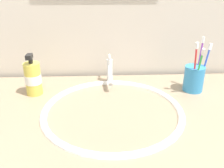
# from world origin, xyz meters

# --- Properties ---
(tiled_wall_back) EXTENTS (2.39, 0.04, 2.40)m
(tiled_wall_back) POSITION_xyz_m (0.00, 0.37, 1.20)
(tiled_wall_back) COLOR beige
(tiled_wall_back) RESTS_ON ground
(sink_basin) EXTENTS (0.49, 0.49, 0.12)m
(sink_basin) POSITION_xyz_m (0.03, 0.01, 0.85)
(sink_basin) COLOR white
(sink_basin) RESTS_ON vanity_counter
(faucet) EXTENTS (0.02, 0.15, 0.11)m
(faucet) POSITION_xyz_m (0.03, 0.24, 0.95)
(faucet) COLOR silver
(faucet) RESTS_ON sink_basin
(toothbrush_cup) EXTENTS (0.08, 0.08, 0.10)m
(toothbrush_cup) POSITION_xyz_m (0.36, 0.16, 0.95)
(toothbrush_cup) COLOR #338CCC
(toothbrush_cup) RESTS_ON vanity_counter
(toothbrush_green) EXTENTS (0.01, 0.06, 0.19)m
(toothbrush_green) POSITION_xyz_m (0.36, 0.13, 1.01)
(toothbrush_green) COLOR green
(toothbrush_green) RESTS_ON toothbrush_cup
(toothbrush_blue) EXTENTS (0.04, 0.02, 0.19)m
(toothbrush_blue) POSITION_xyz_m (0.40, 0.17, 1.01)
(toothbrush_blue) COLOR blue
(toothbrush_blue) RESTS_ON toothbrush_cup
(toothbrush_purple) EXTENTS (0.03, 0.03, 0.21)m
(toothbrush_purple) POSITION_xyz_m (0.38, 0.18, 1.02)
(toothbrush_purple) COLOR purple
(toothbrush_purple) RESTS_ON toothbrush_cup
(toothbrush_red) EXTENTS (0.03, 0.03, 0.20)m
(toothbrush_red) POSITION_xyz_m (0.35, 0.14, 1.01)
(toothbrush_red) COLOR red
(toothbrush_red) RESTS_ON toothbrush_cup
(soap_dispenser) EXTENTS (0.06, 0.06, 0.16)m
(soap_dispenser) POSITION_xyz_m (-0.27, 0.16, 0.96)
(soap_dispenser) COLOR #DBCC4C
(soap_dispenser) RESTS_ON vanity_counter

